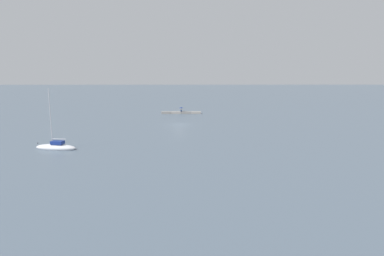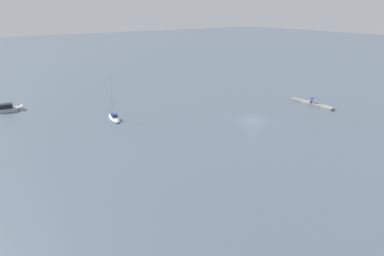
# 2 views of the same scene
# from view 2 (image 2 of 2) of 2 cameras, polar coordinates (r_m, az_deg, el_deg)

# --- Properties ---
(ground_plane) EXTENTS (500.00, 500.00, 0.00)m
(ground_plane) POSITION_cam_2_polar(r_m,az_deg,el_deg) (64.18, 10.87, 1.25)
(ground_plane) COLOR slate
(seawall_pier) EXTENTS (10.74, 1.68, 0.53)m
(seawall_pier) POSITION_cam_2_polar(r_m,az_deg,el_deg) (78.75, 20.75, 4.12)
(seawall_pier) COLOR gray
(seawall_pier) RESTS_ON ground_plane
(person_seated_blue_left) EXTENTS (0.41, 0.62, 0.73)m
(person_seated_blue_left) POSITION_cam_2_polar(r_m,az_deg,el_deg) (78.48, 20.73, 4.46)
(person_seated_blue_left) COLOR #1E2333
(person_seated_blue_left) RESTS_ON seawall_pier
(umbrella_open_navy) EXTENTS (1.26, 1.26, 1.28)m
(umbrella_open_navy) POSITION_cam_2_polar(r_m,az_deg,el_deg) (78.39, 20.87, 5.08)
(umbrella_open_navy) COLOR black
(umbrella_open_navy) RESTS_ON seawall_pier
(sailboat_white_mid) EXTENTS (6.33, 2.74, 9.02)m
(sailboat_white_mid) POSITION_cam_2_polar(r_m,az_deg,el_deg) (65.87, -13.88, 1.80)
(sailboat_white_mid) COLOR silver
(sailboat_white_mid) RESTS_ON ground_plane
(motorboat_grey_near) EXTENTS (3.13, 7.05, 3.82)m
(motorboat_grey_near) POSITION_cam_2_polar(r_m,az_deg,el_deg) (79.74, -30.15, 2.91)
(motorboat_grey_near) COLOR #ADB2B7
(motorboat_grey_near) RESTS_ON ground_plane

